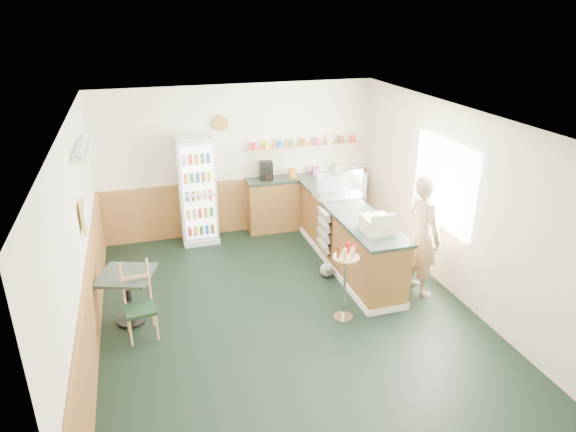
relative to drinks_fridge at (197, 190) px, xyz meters
name	(u,v)px	position (x,y,z in m)	size (l,w,h in m)	color
ground	(286,313)	(0.81, -2.74, -0.95)	(6.00, 6.00, 0.00)	black
room_envelope	(256,194)	(0.58, -2.01, 0.57)	(5.04, 6.02, 2.72)	silver
service_counter	(348,240)	(2.16, -1.67, -0.49)	(0.68, 3.01, 1.01)	#A27534
back_counter	(305,199)	(2.00, 0.06, -0.40)	(2.24, 0.42, 1.69)	#A27534
drinks_fridge	(197,190)	(0.00, 0.00, 0.00)	(0.63, 0.53, 1.90)	silver
display_case	(339,185)	(2.16, -1.22, 0.28)	(0.80, 0.42, 0.45)	silver
cash_register	(377,225)	(2.16, -2.63, 0.17)	(0.39, 0.41, 0.22)	beige
shopkeeper	(423,235)	(2.86, -2.71, -0.04)	(0.60, 0.43, 1.81)	tan
condiment_stand	(345,272)	(1.52, -3.06, -0.25)	(0.35, 0.35, 1.09)	silver
newspaper_rack	(324,231)	(1.80, -1.51, -0.36)	(0.09, 0.45, 0.72)	black
cafe_table	(128,288)	(-1.24, -2.33, -0.44)	(0.84, 0.84, 0.73)	black
cafe_chair	(139,297)	(-1.10, -2.63, -0.42)	(0.41, 0.41, 1.01)	black
dog_doorstop	(327,270)	(1.71, -1.93, -0.83)	(0.21, 0.28, 0.26)	gray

